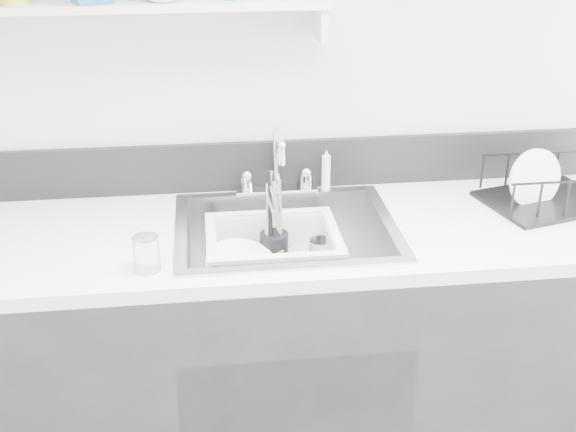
{
  "coord_description": "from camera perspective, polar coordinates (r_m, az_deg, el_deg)",
  "views": [
    {
      "loc": [
        -0.22,
        -0.68,
        1.85
      ],
      "look_at": [
        0.0,
        1.14,
        0.98
      ],
      "focal_mm": 45.0,
      "sensor_mm": 36.0,
      "label": 1
    }
  ],
  "objects": [
    {
      "name": "sink",
      "position": [
        2.14,
        -0.16,
        -3.07
      ],
      "size": [
        0.64,
        0.52,
        0.2
      ],
      "primitive_type": null,
      "color": "silver",
      "rests_on": "counter_run"
    },
    {
      "name": "plate_stack",
      "position": [
        2.1,
        -3.42,
        -4.71
      ],
      "size": [
        0.26,
        0.26,
        0.1
      ],
      "rotation": [
        0.0,
        0.0,
        0.18
      ],
      "color": "white",
      "rests_on": "wash_tub"
    },
    {
      "name": "wall_shelf",
      "position": [
        2.13,
        -10.73,
        15.86
      ],
      "size": [
        1.0,
        0.16,
        0.12
      ],
      "color": "silver",
      "rests_on": "room_shell"
    },
    {
      "name": "ladle",
      "position": [
        2.16,
        -2.05,
        -3.54
      ],
      "size": [
        0.28,
        0.22,
        0.08
      ],
      "primitive_type": null,
      "rotation": [
        0.0,
        0.0,
        -0.54
      ],
      "color": "silver",
      "rests_on": "wash_tub"
    },
    {
      "name": "side_sprayer",
      "position": [
        2.32,
        3.02,
        3.63
      ],
      "size": [
        0.03,
        0.03,
        0.14
      ],
      "primitive_type": "cylinder",
      "color": "white",
      "rests_on": "counter_run"
    },
    {
      "name": "tumbler_counter",
      "position": [
        1.89,
        -11.11,
        -2.93
      ],
      "size": [
        0.08,
        0.08,
        0.09
      ],
      "primitive_type": "cylinder",
      "rotation": [
        0.0,
        0.0,
        0.23
      ],
      "color": "white",
      "rests_on": "counter_run"
    },
    {
      "name": "faucet",
      "position": [
        2.29,
        -0.89,
        3.14
      ],
      "size": [
        0.26,
        0.18,
        0.23
      ],
      "color": "silver",
      "rests_on": "counter_run"
    },
    {
      "name": "backsplash",
      "position": [
        2.34,
        -1.03,
        4.07
      ],
      "size": [
        3.2,
        0.02,
        0.16
      ],
      "primitive_type": "cube",
      "color": "black",
      "rests_on": "counter_run"
    },
    {
      "name": "wash_tub",
      "position": [
        2.14,
        -1.19,
        -3.13
      ],
      "size": [
        0.39,
        0.32,
        0.15
      ],
      "primitive_type": null,
      "rotation": [
        0.0,
        0.0,
        0.0
      ],
      "color": "white",
      "rests_on": "sink"
    },
    {
      "name": "utensil_cup",
      "position": [
        2.18,
        -1.12,
        -2.47
      ],
      "size": [
        0.09,
        0.09,
        0.29
      ],
      "rotation": [
        0.0,
        0.0,
        0.34
      ],
      "color": "black",
      "rests_on": "wash_tub"
    },
    {
      "name": "dish_rack",
      "position": [
        2.37,
        19.9,
        2.43
      ],
      "size": [
        0.43,
        0.36,
        0.13
      ],
      "primitive_type": null,
      "rotation": [
        0.0,
        0.0,
        0.25
      ],
      "color": "black",
      "rests_on": "counter_run"
    },
    {
      "name": "bowl_small",
      "position": [
        2.1,
        2.43,
        -5.12
      ],
      "size": [
        0.14,
        0.14,
        0.03
      ],
      "primitive_type": "imported",
      "rotation": [
        0.0,
        0.0,
        0.39
      ],
      "color": "white",
      "rests_on": "wash_tub"
    },
    {
      "name": "tumbler_in_tub",
      "position": [
        2.18,
        2.54,
        -3.0
      ],
      "size": [
        0.08,
        0.08,
        0.09
      ],
      "primitive_type": "cylinder",
      "rotation": [
        0.0,
        0.0,
        -0.26
      ],
      "color": "white",
      "rests_on": "wash_tub"
    },
    {
      "name": "counter_run",
      "position": [
        2.34,
        -0.15,
        -11.08
      ],
      "size": [
        3.2,
        0.62,
        0.92
      ],
      "color": "#242427",
      "rests_on": "ground"
    }
  ]
}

